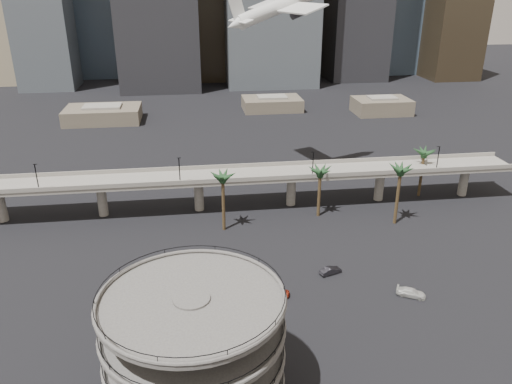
{
  "coord_description": "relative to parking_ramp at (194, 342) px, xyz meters",
  "views": [
    {
      "loc": [
        -12.02,
        -52.75,
        50.12
      ],
      "look_at": [
        -1.14,
        28.0,
        15.36
      ],
      "focal_mm": 35.0,
      "sensor_mm": 36.0,
      "label": 1
    }
  ],
  "objects": [
    {
      "name": "airborne_jet",
      "position": [
        25.01,
        74.72,
        35.04
      ],
      "size": [
        31.23,
        28.64,
        12.97
      ],
      "rotation": [
        0.0,
        -0.31,
        0.33
      ],
      "color": "silver",
      "rests_on": "ground"
    },
    {
      "name": "car_c",
      "position": [
        36.95,
        18.85,
        -9.13
      ],
      "size": [
        5.25,
        4.09,
        1.42
      ],
      "primitive_type": "imported",
      "rotation": [
        0.0,
        0.0,
        1.07
      ],
      "color": "beige",
      "rests_on": "ground"
    },
    {
      "name": "low_buildings",
      "position": [
        19.89,
        146.3,
        -6.97
      ],
      "size": [
        135.0,
        27.5,
        6.8
      ],
      "color": "brown",
      "rests_on": "ground"
    },
    {
      "name": "ground",
      "position": [
        13.0,
        4.0,
        -9.84
      ],
      "size": [
        700.0,
        700.0,
        0.0
      ],
      "primitive_type": "plane",
      "color": "black",
      "rests_on": "ground"
    },
    {
      "name": "overpass",
      "position": [
        13.0,
        59.0,
        -2.5
      ],
      "size": [
        130.0,
        9.3,
        14.7
      ],
      "color": "slate",
      "rests_on": "ground"
    },
    {
      "name": "palm_trees",
      "position": [
        34.48,
        51.47,
        1.46
      ],
      "size": [
        54.4,
        18.4,
        14.0
      ],
      "color": "#4B3920",
      "rests_on": "ground"
    },
    {
      "name": "car_b",
      "position": [
        25.15,
        27.58,
        -9.14
      ],
      "size": [
        4.44,
        2.75,
        1.38
      ],
      "primitive_type": "imported",
      "rotation": [
        0.0,
        0.0,
        1.9
      ],
      "color": "black",
      "rests_on": "ground"
    },
    {
      "name": "parking_ramp",
      "position": [
        0.0,
        0.0,
        0.0
      ],
      "size": [
        22.2,
        22.2,
        17.35
      ],
      "color": "#4B4846",
      "rests_on": "ground"
    },
    {
      "name": "car_a",
      "position": [
        13.98,
        22.09,
        -9.03
      ],
      "size": [
        5.04,
        3.06,
        1.61
      ],
      "primitive_type": "imported",
      "rotation": [
        0.0,
        0.0,
        1.31
      ],
      "color": "maroon",
      "rests_on": "ground"
    }
  ]
}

